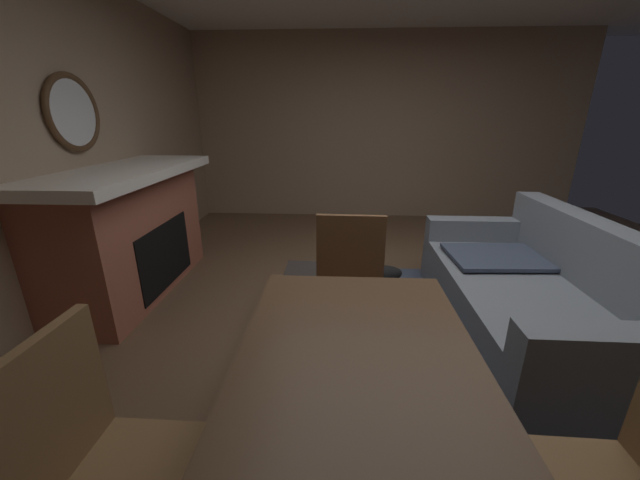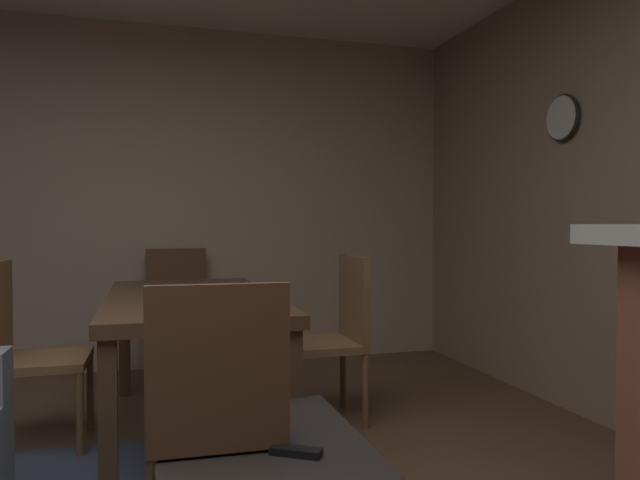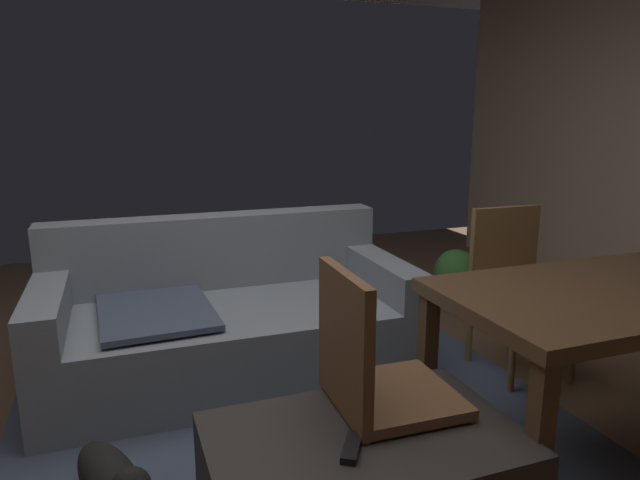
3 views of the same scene
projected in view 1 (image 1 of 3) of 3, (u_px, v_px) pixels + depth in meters
The scene contains 13 objects.
floor at pixel (411, 323), 2.77m from camera, with size 7.74×7.74×0.00m, color brown.
wall_back_fireplace_side at pixel (23, 146), 2.47m from camera, with size 6.85×0.12×2.64m, color #9E846B.
wall_left at pixel (378, 129), 5.38m from camera, with size 0.12×5.90×2.64m, color #9E846B.
area_rug at pixel (426, 344), 2.51m from camera, with size 2.60×2.00×0.01m, color #3D475B.
fireplace at pixel (130, 232), 3.12m from camera, with size 1.88×0.76×1.11m.
round_wall_mirror at pixel (73, 113), 2.81m from camera, with size 0.60×0.05×0.60m.
couch at pixel (532, 297), 2.54m from camera, with size 2.00×1.01×0.86m.
ottoman_coffee_table at pixel (327, 317), 2.48m from camera, with size 1.05×0.67×0.40m, color #2D2826.
tv_remote at pixel (316, 284), 2.49m from camera, with size 0.05×0.16×0.02m, color black.
dining_table at pixel (362, 434), 1.02m from camera, with size 1.77×0.85×0.74m.
dining_chair_south at pixel (96, 456), 1.11m from camera, with size 0.44×0.44×0.93m.
dining_chair_west at pixel (350, 282), 2.27m from camera, with size 0.45×0.45×0.93m.
small_dog at pixel (373, 275), 3.24m from camera, with size 0.33×0.56×0.26m.
Camera 1 is at (2.44, -0.57, 1.52)m, focal length 20.16 mm.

